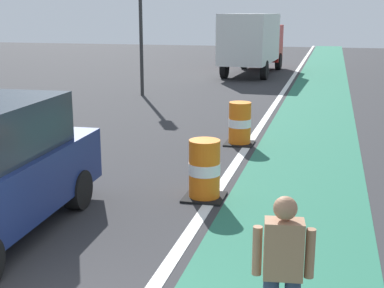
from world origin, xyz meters
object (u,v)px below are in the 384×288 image
Objects in this scene: traffic_barrel_front at (204,170)px; traffic_barrel_mid at (240,124)px; skateboarder_on_lane at (282,276)px; delivery_truck_down_block at (253,40)px; traffic_light_corner at (141,7)px.

traffic_barrel_front is 1.00× the size of traffic_barrel_mid.
skateboarder_on_lane is 0.22× the size of delivery_truck_down_block.
traffic_barrel_front is at bearing -84.02° from delivery_truck_down_block.
skateboarder_on_lane is at bearing -67.81° from traffic_barrel_front.
delivery_truck_down_block reaches higher than traffic_barrel_mid.
skateboarder_on_lane is at bearing -80.99° from delivery_truck_down_block.
skateboarder_on_lane is 1.55× the size of traffic_barrel_front.
traffic_barrel_mid is 16.22m from delivery_truck_down_block.
traffic_light_corner is at bearing 114.16° from skateboarder_on_lane.
traffic_barrel_front is 0.21× the size of traffic_light_corner.
traffic_light_corner is at bearing 114.89° from traffic_barrel_front.
traffic_barrel_mid is (-1.86, 8.60, -0.38)m from skateboarder_on_lane.
traffic_light_corner is at bearing 125.84° from traffic_barrel_mid.
traffic_barrel_front is at bearing -88.94° from traffic_barrel_mid.
delivery_truck_down_block is 1.51× the size of traffic_light_corner.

